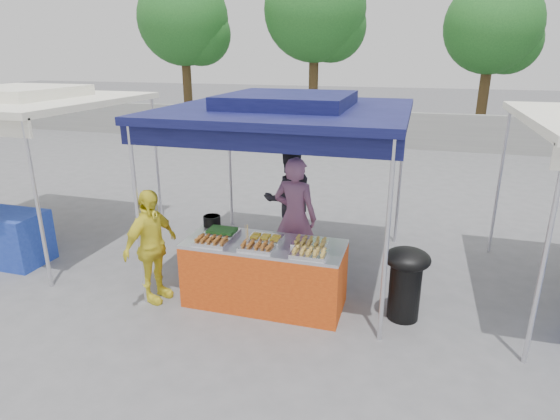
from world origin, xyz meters
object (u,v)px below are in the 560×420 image
(cooking_pot, at_px, (212,221))
(wok_burner, at_px, (406,278))
(customer_person, at_px, (151,246))
(vendor_woman, at_px, (295,217))
(helper_man, at_px, (289,199))
(vendor_table, at_px, (265,273))

(cooking_pot, xyz_separation_m, wok_burner, (2.60, -0.23, -0.38))
(customer_person, bearing_deg, wok_burner, -68.38)
(wok_burner, distance_m, vendor_woman, 1.81)
(vendor_woman, distance_m, helper_man, 0.97)
(helper_man, bearing_deg, vendor_woman, 80.85)
(helper_man, height_order, customer_person, helper_man)
(cooking_pot, height_order, wok_burner, cooking_pot)
(vendor_table, relative_size, cooking_pot, 8.52)
(cooking_pot, bearing_deg, helper_man, 65.41)
(vendor_woman, xyz_separation_m, helper_man, (-0.34, 0.91, -0.03))
(helper_man, bearing_deg, wok_burner, 108.56)
(wok_burner, bearing_deg, vendor_table, -158.84)
(wok_burner, relative_size, vendor_woman, 0.53)
(wok_burner, relative_size, helper_man, 0.55)
(vendor_table, xyz_separation_m, vendor_woman, (0.15, 0.96, 0.45))
(vendor_table, bearing_deg, helper_man, 95.89)
(vendor_table, bearing_deg, customer_person, -168.10)
(vendor_woman, relative_size, customer_person, 1.16)
(vendor_woman, height_order, customer_person, vendor_woman)
(customer_person, bearing_deg, vendor_table, -64.54)
(vendor_table, distance_m, customer_person, 1.49)
(wok_burner, distance_m, customer_person, 3.19)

